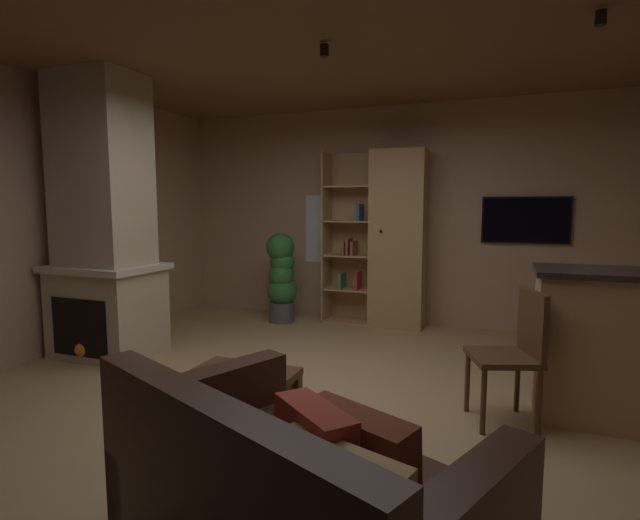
% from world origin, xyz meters
% --- Properties ---
extents(floor, '(5.67, 5.71, 0.02)m').
position_xyz_m(floor, '(0.00, 0.00, -0.01)').
color(floor, tan).
rests_on(floor, ground).
extents(wall_back, '(5.79, 0.06, 2.74)m').
position_xyz_m(wall_back, '(0.00, 2.88, 1.37)').
color(wall_back, tan).
rests_on(wall_back, ground).
extents(wall_left, '(0.06, 5.71, 2.74)m').
position_xyz_m(wall_left, '(-2.87, 0.00, 1.37)').
color(wall_left, tan).
rests_on(wall_left, ground).
extents(ceiling, '(5.67, 5.71, 0.02)m').
position_xyz_m(ceiling, '(0.00, 0.00, 2.75)').
color(ceiling, brown).
extents(window_pane_back, '(0.63, 0.01, 0.90)m').
position_xyz_m(window_pane_back, '(-0.83, 2.85, 1.18)').
color(window_pane_back, white).
extents(stone_fireplace, '(1.02, 0.80, 2.74)m').
position_xyz_m(stone_fireplace, '(-2.29, 0.42, 1.24)').
color(stone_fireplace, '#BCAD8E').
rests_on(stone_fireplace, ground).
extents(bookshelf_cabinet, '(1.27, 0.41, 2.16)m').
position_xyz_m(bookshelf_cabinet, '(0.09, 2.61, 1.07)').
color(bookshelf_cabinet, tan).
rests_on(bookshelf_cabinet, ground).
extents(leather_couch, '(1.77, 1.46, 0.84)m').
position_xyz_m(leather_couch, '(0.67, -1.61, 0.30)').
color(leather_couch, '#382116').
rests_on(leather_couch, ground).
extents(coffee_table, '(0.68, 0.59, 0.42)m').
position_xyz_m(coffee_table, '(-0.17, -0.66, 0.33)').
color(coffee_table, '#4C331E').
rests_on(coffee_table, ground).
extents(table_book_0, '(0.13, 0.12, 0.03)m').
position_xyz_m(table_book_0, '(-0.16, -0.74, 0.43)').
color(table_book_0, black).
rests_on(table_book_0, coffee_table).
extents(table_book_1, '(0.13, 0.11, 0.02)m').
position_xyz_m(table_book_1, '(-0.19, -0.59, 0.45)').
color(table_book_1, gold).
rests_on(table_book_1, coffee_table).
extents(table_book_2, '(0.13, 0.10, 0.03)m').
position_xyz_m(table_book_2, '(-0.14, -0.71, 0.47)').
color(table_book_2, '#B22D2D').
rests_on(table_book_2, coffee_table).
extents(dining_chair, '(0.54, 0.54, 0.92)m').
position_xyz_m(dining_chair, '(1.49, 0.21, 0.53)').
color(dining_chair, '#4C331E').
rests_on(dining_chair, ground).
extents(potted_floor_plant, '(0.39, 0.40, 1.15)m').
position_xyz_m(potted_floor_plant, '(-1.25, 2.29, 0.60)').
color(potted_floor_plant, '#4C4C51').
rests_on(potted_floor_plant, ground).
extents(wall_mounted_tv, '(0.96, 0.06, 0.54)m').
position_xyz_m(wall_mounted_tv, '(1.62, 2.82, 1.33)').
color(wall_mounted_tv, black).
extents(track_light_spot_0, '(0.07, 0.07, 0.09)m').
position_xyz_m(track_light_spot_0, '(-2.03, 0.36, 2.67)').
color(track_light_spot_0, black).
extents(track_light_spot_1, '(0.07, 0.07, 0.09)m').
position_xyz_m(track_light_spot_1, '(0.05, 0.36, 2.67)').
color(track_light_spot_1, black).
extents(track_light_spot_2, '(0.07, 0.07, 0.09)m').
position_xyz_m(track_light_spot_2, '(1.91, 0.39, 2.67)').
color(track_light_spot_2, black).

